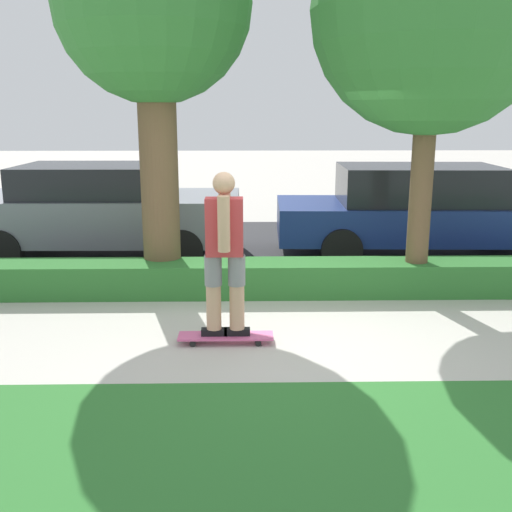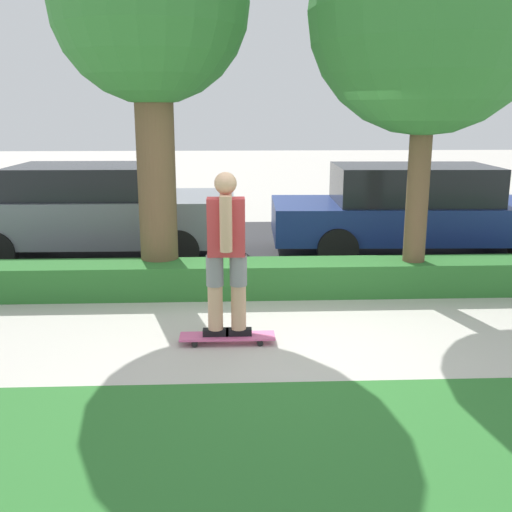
# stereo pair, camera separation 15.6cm
# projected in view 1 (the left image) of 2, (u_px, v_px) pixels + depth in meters

# --- Properties ---
(ground_plane) EXTENTS (60.00, 60.00, 0.00)m
(ground_plane) POSITION_uv_depth(u_px,v_px,m) (278.00, 340.00, 6.14)
(ground_plane) COLOR #BCB7AD
(street_asphalt) EXTENTS (12.14, 5.00, 0.01)m
(street_asphalt) POSITION_uv_depth(u_px,v_px,m) (264.00, 248.00, 10.22)
(street_asphalt) COLOR #2D2D30
(street_asphalt) RESTS_ON ground_plane
(hedge_row) EXTENTS (12.14, 0.60, 0.42)m
(hedge_row) POSITION_uv_depth(u_px,v_px,m) (271.00, 278.00, 7.64)
(hedge_row) COLOR #2D702D
(hedge_row) RESTS_ON ground_plane
(skateboard) EXTENTS (0.96, 0.24, 0.08)m
(skateboard) POSITION_uv_depth(u_px,v_px,m) (226.00, 336.00, 6.05)
(skateboard) COLOR #DB5B93
(skateboard) RESTS_ON ground_plane
(skater_person) EXTENTS (0.49, 0.42, 1.64)m
(skater_person) POSITION_uv_depth(u_px,v_px,m) (225.00, 251.00, 5.84)
(skater_person) COLOR black
(skater_person) RESTS_ON skateboard
(tree_near) EXTENTS (2.37, 2.37, 4.73)m
(tree_near) POSITION_uv_depth(u_px,v_px,m) (153.00, 11.00, 7.12)
(tree_near) COLOR brown
(tree_near) RESTS_ON ground_plane
(tree_mid) EXTENTS (2.85, 2.85, 4.84)m
(tree_mid) POSITION_uv_depth(u_px,v_px,m) (433.00, 12.00, 6.91)
(tree_mid) COLOR brown
(tree_mid) RESTS_ON ground_plane
(parked_car_front) EXTENTS (4.29, 1.88, 1.47)m
(parked_car_front) POSITION_uv_depth(u_px,v_px,m) (102.00, 209.00, 9.46)
(parked_car_front) COLOR slate
(parked_car_front) RESTS_ON ground_plane
(parked_car_middle) EXTENTS (4.76, 1.87, 1.45)m
(parked_car_middle) POSITION_uv_depth(u_px,v_px,m) (423.00, 210.00, 9.52)
(parked_car_middle) COLOR navy
(parked_car_middle) RESTS_ON ground_plane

